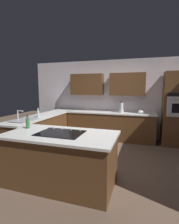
# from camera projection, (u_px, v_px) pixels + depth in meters

# --- Properties ---
(ground_plane) EXTENTS (14.00, 14.00, 0.00)m
(ground_plane) POSITION_uv_depth(u_px,v_px,m) (100.00, 160.00, 3.94)
(ground_plane) COLOR brown
(wall_back) EXTENTS (6.00, 0.44, 2.60)m
(wall_back) POSITION_uv_depth(u_px,v_px,m) (113.00, 96.00, 5.69)
(wall_back) COLOR silver
(wall_back) RESTS_ON ground
(lower_cabinets_back) EXTENTS (2.80, 0.60, 0.86)m
(lower_cabinets_back) POSITION_uv_depth(u_px,v_px,m) (110.00, 126.00, 5.53)
(lower_cabinets_back) COLOR brown
(lower_cabinets_back) RESTS_ON ground
(countertop_back) EXTENTS (2.84, 0.64, 0.04)m
(countertop_back) POSITION_uv_depth(u_px,v_px,m) (110.00, 113.00, 5.47)
(countertop_back) COLOR silver
(countertop_back) RESTS_ON lower_cabinets_back
(lower_cabinets_side) EXTENTS (0.60, 2.90, 0.86)m
(lower_cabinets_side) POSITION_uv_depth(u_px,v_px,m) (45.00, 131.00, 4.95)
(lower_cabinets_side) COLOR brown
(lower_cabinets_side) RESTS_ON ground
(countertop_side) EXTENTS (0.64, 2.94, 0.04)m
(countertop_side) POSITION_uv_depth(u_px,v_px,m) (44.00, 116.00, 4.89)
(countertop_side) COLOR silver
(countertop_side) RESTS_ON lower_cabinets_side
(island_base) EXTENTS (1.83, 0.94, 0.86)m
(island_base) POSITION_uv_depth(u_px,v_px,m) (61.00, 159.00, 2.95)
(island_base) COLOR brown
(island_base) RESTS_ON ground
(island_top) EXTENTS (1.91, 1.02, 0.04)m
(island_top) POSITION_uv_depth(u_px,v_px,m) (61.00, 135.00, 2.89)
(island_top) COLOR silver
(island_top) RESTS_ON island_base
(wall_oven) EXTENTS (0.80, 0.66, 2.13)m
(wall_oven) POSITION_uv_depth(u_px,v_px,m) (178.00, 109.00, 4.85)
(wall_oven) COLOR brown
(wall_oven) RESTS_ON ground
(sink_unit) EXTENTS (0.46, 0.70, 0.23)m
(sink_unit) POSITION_uv_depth(u_px,v_px,m) (24.00, 119.00, 4.09)
(sink_unit) COLOR #515456
(sink_unit) RESTS_ON countertop_side
(cooktop) EXTENTS (0.76, 0.56, 0.03)m
(cooktop) POSITION_uv_depth(u_px,v_px,m) (61.00, 133.00, 2.89)
(cooktop) COLOR black
(cooktop) RESTS_ON island_top
(blender) EXTENTS (0.15, 0.15, 0.36)m
(blender) POSITION_uv_depth(u_px,v_px,m) (121.00, 108.00, 5.34)
(blender) COLOR silver
(blender) RESTS_ON countertop_back
(mixing_bowl) EXTENTS (0.20, 0.20, 0.11)m
(mixing_bowl) POSITION_uv_depth(u_px,v_px,m) (141.00, 112.00, 5.17)
(mixing_bowl) COLOR white
(mixing_bowl) RESTS_ON countertop_back
(dish_soap_bottle) EXTENTS (0.07, 0.07, 0.27)m
(dish_soap_bottle) POSITION_uv_depth(u_px,v_px,m) (38.00, 113.00, 4.52)
(dish_soap_bottle) COLOR silver
(dish_soap_bottle) RESTS_ON countertop_side
(oil_bottle) EXTENTS (0.07, 0.07, 0.26)m
(oil_bottle) POSITION_uv_depth(u_px,v_px,m) (28.00, 123.00, 3.23)
(oil_bottle) COLOR #336B38
(oil_bottle) RESTS_ON island_top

